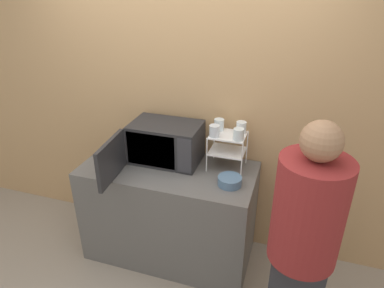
{
  "coord_description": "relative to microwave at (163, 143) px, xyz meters",
  "views": [
    {
      "loc": [
        0.93,
        -1.9,
        2.3
      ],
      "look_at": [
        0.2,
        0.37,
        1.12
      ],
      "focal_mm": 32.0,
      "sensor_mm": 36.0,
      "label": 1
    }
  ],
  "objects": [
    {
      "name": "ground_plane",
      "position": [
        0.08,
        -0.44,
        -1.05
      ],
      "size": [
        12.0,
        12.0,
        0.0
      ],
      "primitive_type": "plane",
      "color": "gray"
    },
    {
      "name": "wall_back",
      "position": [
        0.08,
        0.28,
        0.25
      ],
      "size": [
        8.0,
        0.06,
        2.6
      ],
      "color": "tan",
      "rests_on": "ground_plane"
    },
    {
      "name": "counter",
      "position": [
        0.08,
        -0.1,
        -0.61
      ],
      "size": [
        1.43,
        0.68,
        0.89
      ],
      "color": "#595654",
      "rests_on": "ground_plane"
    },
    {
      "name": "microwave",
      "position": [
        0.0,
        0.0,
        0.0
      ],
      "size": [
        0.6,
        0.81,
        0.33
      ],
      "color": "#262628",
      "rests_on": "counter"
    },
    {
      "name": "dish_rack",
      "position": [
        0.53,
        0.06,
        0.05
      ],
      "size": [
        0.29,
        0.24,
        0.29
      ],
      "color": "white",
      "rests_on": "counter"
    },
    {
      "name": "glass_front_left",
      "position": [
        0.43,
        -0.01,
        0.17
      ],
      "size": [
        0.08,
        0.08,
        0.09
      ],
      "color": "silver",
      "rests_on": "dish_rack"
    },
    {
      "name": "glass_back_right",
      "position": [
        0.62,
        0.13,
        0.17
      ],
      "size": [
        0.08,
        0.08,
        0.09
      ],
      "color": "silver",
      "rests_on": "dish_rack"
    },
    {
      "name": "glass_front_right",
      "position": [
        0.62,
        -0.01,
        0.17
      ],
      "size": [
        0.08,
        0.08,
        0.09
      ],
      "color": "silver",
      "rests_on": "dish_rack"
    },
    {
      "name": "glass_back_left",
      "position": [
        0.44,
        0.13,
        0.17
      ],
      "size": [
        0.08,
        0.08,
        0.09
      ],
      "color": "silver",
      "rests_on": "dish_rack"
    },
    {
      "name": "bowl",
      "position": [
        0.61,
        -0.19,
        -0.13
      ],
      "size": [
        0.18,
        0.18,
        0.07
      ],
      "color": "slate",
      "rests_on": "counter"
    },
    {
      "name": "person",
      "position": [
        1.16,
        -0.59,
        -0.15
      ],
      "size": [
        0.42,
        0.42,
        1.63
      ],
      "color": "#2D2D33",
      "rests_on": "ground_plane"
    }
  ]
}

